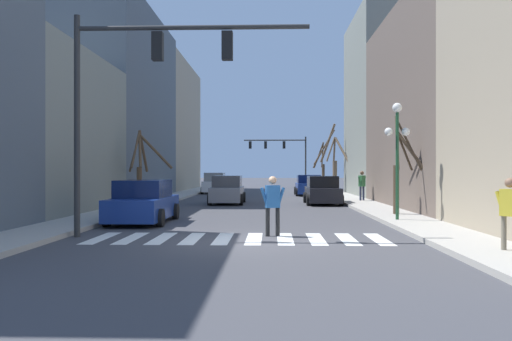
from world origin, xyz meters
TOP-DOWN VIEW (x-y plane):
  - ground_plane at (0.00, 0.00)m, footprint 240.00×240.00m
  - sidewalk_left at (-6.14, 0.00)m, footprint 2.07×90.00m
  - sidewalk_right at (6.14, 0.00)m, footprint 2.07×90.00m
  - building_row_left at (-10.17, 19.62)m, footprint 6.00×48.79m
  - building_row_right at (10.17, 11.69)m, footprint 6.00×35.28m
  - crosswalk_stripes at (0.00, 0.69)m, footprint 8.55×2.60m
  - traffic_signal_near at (-2.87, 0.92)m, footprint 7.01×0.28m
  - traffic_signal_far at (2.14, 43.47)m, footprint 7.17×0.28m
  - street_lamp_right_corner at (5.67, 5.04)m, footprint 0.95×0.36m
  - car_driving_toward_lane at (-3.92, 5.02)m, footprint 2.13×4.47m
  - car_parked_right_mid at (-3.97, 29.26)m, footprint 2.02×4.32m
  - car_parked_left_far at (-1.68, 15.84)m, footprint 2.02×4.17m
  - car_parked_right_far at (3.95, 15.68)m, footprint 2.06×4.45m
  - car_parked_left_near at (3.90, 26.10)m, footprint 2.17×4.47m
  - pedestrian_waiting_at_curb at (0.99, 1.30)m, footprint 0.78×0.33m
  - pedestrian_on_left_sidewalk at (6.41, -2.21)m, footprint 0.48×0.63m
  - pedestrian_near_right_corner at (6.52, 17.06)m, footprint 0.62×0.61m
  - street_tree_right_far at (-5.99, 12.64)m, footprint 2.59×2.39m
  - street_tree_right_near at (5.80, 34.37)m, footprint 1.18×1.70m
  - street_tree_left_mid at (6.19, 28.66)m, footprint 2.82×2.90m
  - street_tree_left_far at (6.39, 7.45)m, footprint 1.33×2.47m

SIDE VIEW (x-z plane):
  - ground_plane at x=0.00m, z-range 0.00..0.00m
  - crosswalk_stripes at x=0.00m, z-range 0.00..0.01m
  - sidewalk_left at x=-6.14m, z-range 0.00..0.15m
  - sidewalk_right at x=6.14m, z-range 0.00..0.15m
  - car_driving_toward_lane at x=-3.92m, z-range -0.05..1.57m
  - car_parked_left_near at x=3.90m, z-range -0.05..1.58m
  - car_parked_right_far at x=3.95m, z-range -0.06..1.60m
  - car_parked_left_far at x=-1.68m, z-range -0.06..1.62m
  - car_parked_right_mid at x=-3.97m, z-range -0.07..1.72m
  - pedestrian_waiting_at_curb at x=0.99m, z-range 0.17..1.98m
  - pedestrian_on_left_sidewalk at x=6.41m, z-range 0.30..1.97m
  - pedestrian_near_right_corner at x=6.52m, z-range 0.32..2.12m
  - street_tree_left_far at x=6.39m, z-range 0.00..4.16m
  - street_tree_right_near at x=5.80m, z-range -0.12..4.46m
  - street_tree_right_far at x=-5.99m, z-range 0.19..4.19m
  - street_tree_left_mid at x=6.19m, z-range -0.16..5.67m
  - street_lamp_right_corner at x=5.67m, z-range 1.06..5.43m
  - traffic_signal_far at x=2.14m, z-range 1.44..7.31m
  - traffic_signal_near at x=-2.87m, z-range 1.50..8.12m
  - building_row_left at x=-10.17m, z-range -0.60..12.38m
  - building_row_right at x=10.17m, z-range -0.61..13.01m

